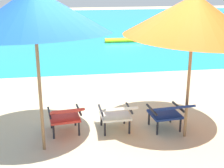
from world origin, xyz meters
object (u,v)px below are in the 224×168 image
at_px(beach_umbrella_right, 194,16).
at_px(beach_umbrella_left, 34,12).
at_px(swim_buoy, 124,40).
at_px(lounge_chair_left, 65,115).
at_px(lounge_chair_center, 117,113).
at_px(lounge_chair_right, 169,112).

bearing_deg(beach_umbrella_right, beach_umbrella_left, -177.67).
height_order(swim_buoy, lounge_chair_left, lounge_chair_left).
distance_m(swim_buoy, beach_umbrella_right, 8.66).
bearing_deg(swim_buoy, beach_umbrella_right, -93.35).
relative_size(lounge_chair_center, lounge_chair_right, 0.96).
bearing_deg(beach_umbrella_right, swim_buoy, 86.65).
distance_m(swim_buoy, lounge_chair_center, 8.33).
bearing_deg(lounge_chair_left, lounge_chair_center, -2.93).
relative_size(lounge_chair_center, beach_umbrella_right, 0.36).
bearing_deg(lounge_chair_right, lounge_chair_center, 174.72).
height_order(lounge_chair_left, beach_umbrella_left, beach_umbrella_left).
xyz_separation_m(lounge_chair_left, lounge_chair_center, (0.89, -0.05, 0.00)).
relative_size(swim_buoy, lounge_chair_center, 1.80).
bearing_deg(lounge_chair_right, lounge_chair_left, 175.88).
distance_m(swim_buoy, lounge_chair_right, 8.28).
height_order(swim_buoy, beach_umbrella_right, beach_umbrella_right).
xyz_separation_m(lounge_chair_left, beach_umbrella_right, (2.05, -0.31, 1.67)).
relative_size(swim_buoy, beach_umbrella_right, 0.65).
xyz_separation_m(lounge_chair_center, beach_umbrella_right, (1.16, -0.26, 1.67)).
bearing_deg(beach_umbrella_right, lounge_chair_right, 143.64).
relative_size(beach_umbrella_left, beach_umbrella_right, 1.14).
bearing_deg(lounge_chair_right, beach_umbrella_right, -36.36).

